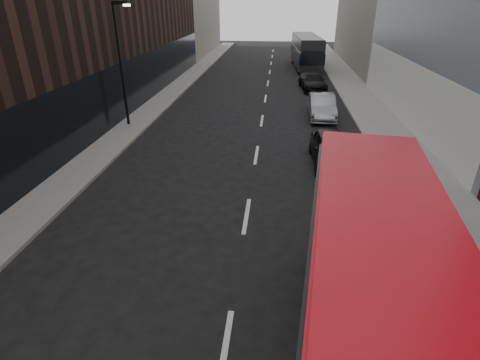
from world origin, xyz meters
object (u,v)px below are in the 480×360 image
(grey_bus, at_px, (306,51))
(car_a, at_px, (331,149))
(red_bus, at_px, (375,337))
(car_b, at_px, (322,106))
(car_c, at_px, (313,81))
(street_lamp, at_px, (121,57))

(grey_bus, xyz_separation_m, car_a, (-0.32, -27.59, -1.10))
(red_bus, xyz_separation_m, car_b, (1.23, 20.51, -1.54))
(red_bus, bearing_deg, car_c, 94.81)
(car_b, xyz_separation_m, car_c, (0.01, 8.51, -0.05))
(street_lamp, bearing_deg, car_a, -21.95)
(red_bus, height_order, car_a, red_bus)
(street_lamp, distance_m, grey_bus, 25.96)
(grey_bus, relative_size, car_c, 2.25)
(car_a, relative_size, car_c, 0.94)
(red_bus, bearing_deg, street_lamp, 129.52)
(red_bus, xyz_separation_m, grey_bus, (1.24, 40.14, -0.43))
(grey_bus, distance_m, car_b, 19.66)
(car_a, bearing_deg, grey_bus, 88.13)
(grey_bus, bearing_deg, car_a, -93.99)
(red_bus, height_order, car_c, red_bus)
(red_bus, relative_size, car_c, 2.14)
(street_lamp, bearing_deg, car_c, 43.85)
(street_lamp, distance_m, car_c, 17.24)
(car_a, bearing_deg, red_bus, -95.43)
(car_b, distance_m, car_c, 8.51)
(red_bus, distance_m, car_c, 29.10)
(car_a, distance_m, car_b, 7.97)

